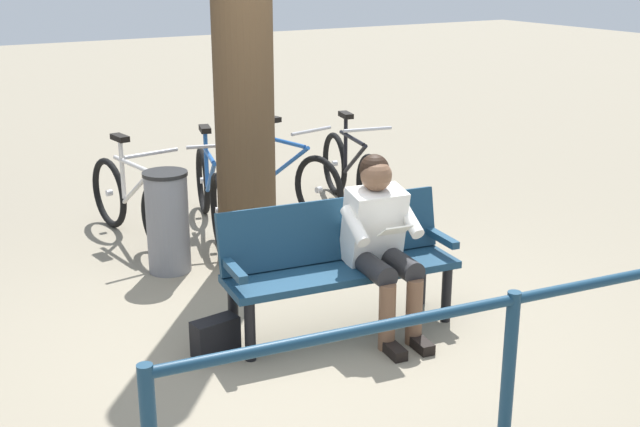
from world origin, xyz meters
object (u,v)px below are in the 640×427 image
bicycle_purple (284,176)px  bicycle_blue (210,191)px  person_reading (381,237)px  bench (338,256)px  handbag (215,337)px  litter_bin (168,222)px  bicycle_black (352,172)px  bicycle_green (134,202)px  tree_trunk (242,26)px

bicycle_purple → bicycle_blue: 0.85m
person_reading → bench: bearing=-34.5°
person_reading → handbag: bearing=-4.2°
litter_bin → bicycle_purple: bearing=-148.5°
bench → bicycle_blue: (-0.07, -2.37, -0.15)m
bench → handbag: (0.90, -0.02, -0.39)m
litter_bin → bicycle_blue: (-0.71, -0.82, -0.06)m
person_reading → bicycle_black: 2.84m
bench → bicycle_green: 2.48m
tree_trunk → bicycle_purple: (-0.91, -1.08, -1.57)m
handbag → bicycle_green: (-0.25, -2.37, 0.24)m
bench → tree_trunk: bearing=-83.4°
person_reading → handbag: person_reading is taller
bicycle_black → bicycle_green: (2.22, -0.10, 0.00)m
bench → tree_trunk: (0.00, -1.42, 1.42)m
handbag → bicycle_black: bicycle_black is taller
person_reading → bicycle_green: (0.87, -2.58, -0.31)m
bicycle_black → bench: bearing=-22.7°
bench → person_reading: 0.33m
bench → handbag: bench is taller
bicycle_black → tree_trunk: bearing=-49.2°
bicycle_purple → litter_bin: bearing=-70.7°
person_reading → litter_bin: (0.86, -1.74, -0.25)m
person_reading → litter_bin: 1.96m
bicycle_purple → bicycle_green: (1.56, 0.11, 0.00)m
person_reading → tree_trunk: tree_trunk is taller
handbag → bicycle_green: 2.39m
handbag → bicycle_blue: bearing=-112.5°
tree_trunk → bicycle_black: bearing=-151.0°
bench → tree_trunk: tree_trunk is taller
bench → litter_bin: (0.64, -1.55, -0.09)m
bicycle_blue → bicycle_green: size_ratio=0.98×
bench → bicycle_black: bicycle_black is taller
tree_trunk → bicycle_purple: tree_trunk is taller
bench → bicycle_green: (0.65, -2.39, -0.15)m
bench → bicycle_green: bearing=-68.2°
bench → litter_bin: bearing=-61.1°
bicycle_blue → person_reading: bearing=18.3°
litter_bin → bicycle_blue: bicycle_blue is taller
bicycle_black → litter_bin: bearing=-59.7°
bench → bicycle_purple: (-0.91, -2.50, -0.15)m
bench → bicycle_purple: 2.67m
person_reading → bicycle_black: bearing=-112.0°
bench → handbag: bearing=5.1°
bicycle_green → person_reading: bearing=10.7°
handbag → bicycle_black: 3.36m
handbag → tree_trunk: bearing=-122.8°
handbag → bicycle_blue: bicycle_blue is taller
bicycle_black → handbag: bearing=-35.7°
person_reading → litter_bin: person_reading is taller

